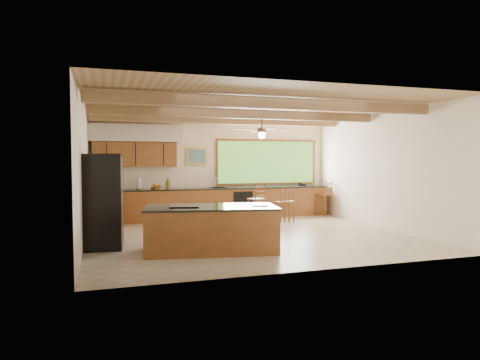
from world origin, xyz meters
name	(u,v)px	position (x,y,z in m)	size (l,w,h in m)	color
ground	(249,235)	(0.00, 0.00, 0.00)	(7.20, 7.20, 0.00)	beige
room_shell	(234,141)	(-0.17, 0.65, 2.21)	(7.27, 6.54, 3.02)	white
counter_run	(193,205)	(-0.82, 2.52, 0.47)	(7.12, 3.10, 1.26)	brown
island	(211,229)	(-1.24, -1.37, 0.44)	(2.68, 1.60, 0.89)	brown
refrigerator	(103,201)	(-3.22, -0.48, 0.94)	(0.80, 0.79, 1.89)	black
bar_stool_a	(257,200)	(0.79, 1.61, 0.65)	(0.47, 0.47, 1.10)	brown
bar_stool_b	(283,203)	(1.56, 1.62, 0.55)	(0.36, 0.36, 0.93)	brown
bar_stool_c	(288,202)	(1.68, 1.55, 0.57)	(0.35, 0.35, 0.97)	brown
bar_stool_d	(325,195)	(3.30, 2.39, 0.66)	(0.52, 0.53, 1.11)	brown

